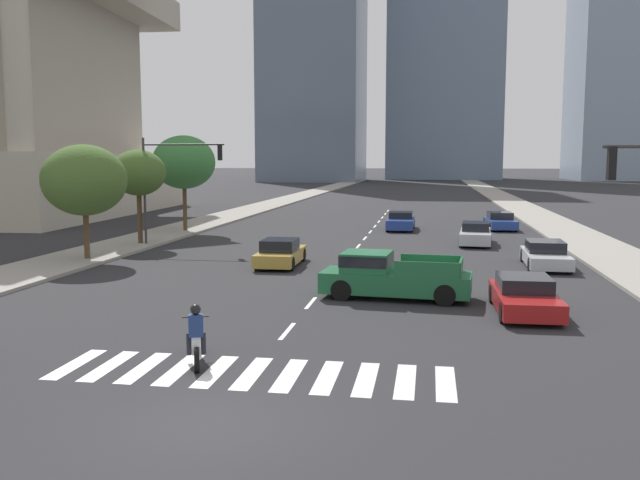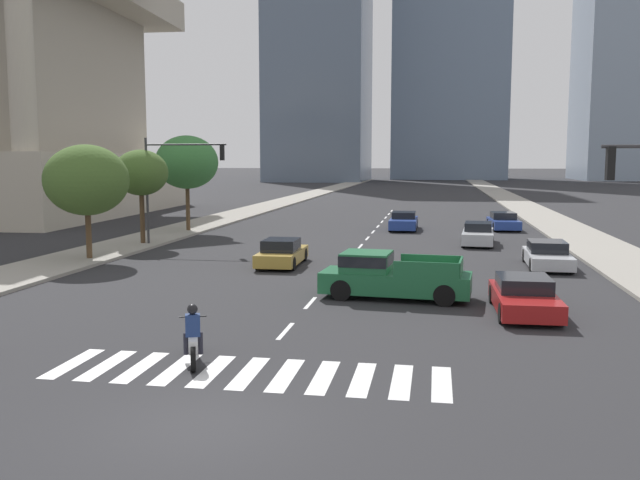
{
  "view_description": "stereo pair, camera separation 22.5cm",
  "coord_description": "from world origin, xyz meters",
  "px_view_note": "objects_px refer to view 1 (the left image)",
  "views": [
    {
      "loc": [
        4.06,
        -11.77,
        5.01
      ],
      "look_at": [
        0.0,
        13.22,
        2.0
      ],
      "focal_mm": 37.9,
      "sensor_mm": 36.0,
      "label": 1
    },
    {
      "loc": [
        4.29,
        -11.74,
        5.01
      ],
      "look_at": [
        0.0,
        13.22,
        2.0
      ],
      "focal_mm": 37.9,
      "sensor_mm": 36.0,
      "label": 2
    }
  ],
  "objects_px": {
    "sedan_gold_0": "(281,253)",
    "sedan_blue_1": "(401,221)",
    "motorcycle_lead": "(196,339)",
    "street_tree_nearest": "(84,180)",
    "pickup_truck": "(389,276)",
    "street_tree_third": "(184,162)",
    "sedan_silver_3": "(475,234)",
    "street_tree_second": "(138,173)",
    "traffic_signal_far": "(173,171)",
    "sedan_blue_2": "(500,221)",
    "sedan_silver_4": "(545,255)",
    "sedan_red_5": "(524,296)"
  },
  "relations": [
    {
      "from": "sedan_blue_1",
      "to": "traffic_signal_far",
      "type": "bearing_deg",
      "value": -46.6
    },
    {
      "from": "sedan_gold_0",
      "to": "pickup_truck",
      "type": "bearing_deg",
      "value": -141.71
    },
    {
      "from": "sedan_blue_2",
      "to": "sedan_silver_3",
      "type": "bearing_deg",
      "value": -17.61
    },
    {
      "from": "sedan_red_5",
      "to": "sedan_blue_1",
      "type": "bearing_deg",
      "value": -169.91
    },
    {
      "from": "sedan_gold_0",
      "to": "street_tree_nearest",
      "type": "bearing_deg",
      "value": 90.32
    },
    {
      "from": "sedan_blue_1",
      "to": "sedan_silver_4",
      "type": "distance_m",
      "value": 17.8
    },
    {
      "from": "street_tree_nearest",
      "to": "street_tree_second",
      "type": "xyz_separation_m",
      "value": [
        0.0,
        6.26,
        0.23
      ]
    },
    {
      "from": "sedan_red_5",
      "to": "street_tree_third",
      "type": "bearing_deg",
      "value": -138.92
    },
    {
      "from": "sedan_blue_1",
      "to": "sedan_red_5",
      "type": "relative_size",
      "value": 1.05
    },
    {
      "from": "sedan_blue_1",
      "to": "sedan_blue_2",
      "type": "height_order",
      "value": "sedan_blue_1"
    },
    {
      "from": "pickup_truck",
      "to": "street_tree_nearest",
      "type": "height_order",
      "value": "street_tree_nearest"
    },
    {
      "from": "sedan_blue_2",
      "to": "street_tree_nearest",
      "type": "distance_m",
      "value": 29.34
    },
    {
      "from": "street_tree_second",
      "to": "traffic_signal_far",
      "type": "bearing_deg",
      "value": -2.95
    },
    {
      "from": "sedan_blue_1",
      "to": "pickup_truck",
      "type": "bearing_deg",
      "value": 1.62
    },
    {
      "from": "sedan_silver_4",
      "to": "sedan_blue_2",
      "type": "bearing_deg",
      "value": -177.31
    },
    {
      "from": "sedan_silver_4",
      "to": "street_tree_third",
      "type": "height_order",
      "value": "street_tree_third"
    },
    {
      "from": "motorcycle_lead",
      "to": "street_tree_second",
      "type": "distance_m",
      "value": 24.53
    },
    {
      "from": "sedan_silver_3",
      "to": "street_tree_second",
      "type": "height_order",
      "value": "street_tree_second"
    },
    {
      "from": "street_tree_third",
      "to": "traffic_signal_far",
      "type": "bearing_deg",
      "value": -73.88
    },
    {
      "from": "sedan_gold_0",
      "to": "sedan_blue_1",
      "type": "xyz_separation_m",
      "value": [
        4.93,
        17.75,
        0.01
      ]
    },
    {
      "from": "sedan_silver_4",
      "to": "street_tree_third",
      "type": "xyz_separation_m",
      "value": [
        -22.19,
        11.92,
        4.28
      ]
    },
    {
      "from": "street_tree_third",
      "to": "sedan_gold_0",
      "type": "bearing_deg",
      "value": -54.04
    },
    {
      "from": "sedan_blue_1",
      "to": "traffic_signal_far",
      "type": "relative_size",
      "value": 0.77
    },
    {
      "from": "sedan_gold_0",
      "to": "street_tree_nearest",
      "type": "xyz_separation_m",
      "value": [
        -9.8,
        -0.18,
        3.43
      ]
    },
    {
      "from": "street_tree_nearest",
      "to": "street_tree_second",
      "type": "relative_size",
      "value": 1.03
    },
    {
      "from": "sedan_blue_2",
      "to": "sedan_silver_3",
      "type": "height_order",
      "value": "sedan_silver_3"
    },
    {
      "from": "motorcycle_lead",
      "to": "sedan_silver_4",
      "type": "bearing_deg",
      "value": -53.18
    },
    {
      "from": "sedan_blue_2",
      "to": "street_tree_third",
      "type": "bearing_deg",
      "value": -79.01
    },
    {
      "from": "street_tree_third",
      "to": "sedan_red_5",
      "type": "bearing_deg",
      "value": -47.87
    },
    {
      "from": "pickup_truck",
      "to": "traffic_signal_far",
      "type": "xyz_separation_m",
      "value": [
        -13.16,
        12.79,
        3.56
      ]
    },
    {
      "from": "sedan_red_5",
      "to": "street_tree_second",
      "type": "bearing_deg",
      "value": -127.27
    },
    {
      "from": "motorcycle_lead",
      "to": "street_tree_third",
      "type": "xyz_separation_m",
      "value": [
        -11.1,
        28.99,
        4.26
      ]
    },
    {
      "from": "sedan_silver_3",
      "to": "traffic_signal_far",
      "type": "xyz_separation_m",
      "value": [
        -17.32,
        -3.92,
        3.77
      ]
    },
    {
      "from": "pickup_truck",
      "to": "traffic_signal_far",
      "type": "bearing_deg",
      "value": -39.06
    },
    {
      "from": "sedan_silver_4",
      "to": "motorcycle_lead",
      "type": "bearing_deg",
      "value": -31.46
    },
    {
      "from": "sedan_silver_3",
      "to": "street_tree_third",
      "type": "relative_size",
      "value": 0.74
    },
    {
      "from": "street_tree_third",
      "to": "sedan_silver_4",
      "type": "bearing_deg",
      "value": -28.24
    },
    {
      "from": "street_tree_nearest",
      "to": "street_tree_third",
      "type": "relative_size",
      "value": 0.86
    },
    {
      "from": "motorcycle_lead",
      "to": "street_tree_nearest",
      "type": "xyz_separation_m",
      "value": [
        -11.1,
        15.3,
        3.44
      ]
    },
    {
      "from": "sedan_gold_0",
      "to": "motorcycle_lead",
      "type": "bearing_deg",
      "value": -175.96
    },
    {
      "from": "sedan_gold_0",
      "to": "street_tree_second",
      "type": "bearing_deg",
      "value": 57.42
    },
    {
      "from": "pickup_truck",
      "to": "sedan_blue_2",
      "type": "relative_size",
      "value": 1.21
    },
    {
      "from": "traffic_signal_far",
      "to": "street_tree_nearest",
      "type": "xyz_separation_m",
      "value": [
        -2.18,
        -6.15,
        -0.36
      ]
    },
    {
      "from": "sedan_silver_4",
      "to": "street_tree_second",
      "type": "distance_m",
      "value": 22.94
    },
    {
      "from": "sedan_blue_1",
      "to": "sedan_silver_3",
      "type": "bearing_deg",
      "value": 31.44
    },
    {
      "from": "traffic_signal_far",
      "to": "sedan_gold_0",
      "type": "bearing_deg",
      "value": -38.07
    },
    {
      "from": "sedan_blue_2",
      "to": "sedan_silver_4",
      "type": "distance_m",
      "value": 17.51
    },
    {
      "from": "sedan_silver_3",
      "to": "sedan_silver_4",
      "type": "xyz_separation_m",
      "value": [
        2.69,
        -8.3,
        -0.04
      ]
    },
    {
      "from": "sedan_silver_4",
      "to": "street_tree_second",
      "type": "bearing_deg",
      "value": -99.9
    },
    {
      "from": "motorcycle_lead",
      "to": "pickup_truck",
      "type": "distance_m",
      "value": 9.64
    }
  ]
}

